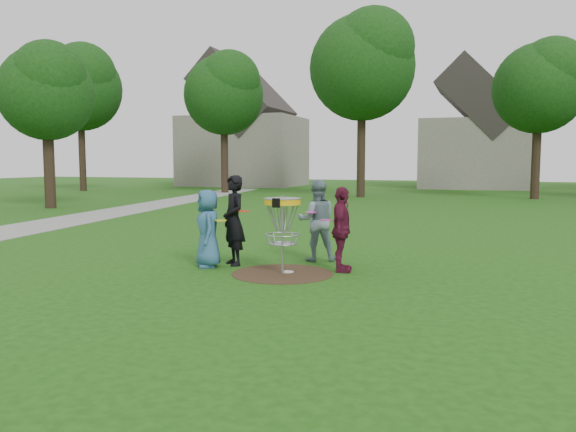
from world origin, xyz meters
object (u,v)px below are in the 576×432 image
(player_grey, at_px, (317,220))
(disc_golf_basket, at_px, (282,216))
(player_black, at_px, (234,220))
(player_maroon, at_px, (341,229))
(player_blue, at_px, (208,228))

(player_grey, xyz_separation_m, disc_golf_basket, (-0.21, -1.46, 0.21))
(player_black, bearing_deg, player_maroon, 45.52)
(player_blue, relative_size, player_black, 0.85)
(player_grey, bearing_deg, player_blue, 16.12)
(player_maroon, distance_m, disc_golf_basket, 1.10)
(player_blue, xyz_separation_m, player_maroon, (2.47, 0.36, 0.04))
(player_blue, xyz_separation_m, player_black, (0.37, 0.34, 0.13))
(disc_golf_basket, bearing_deg, player_grey, 81.98)
(player_grey, bearing_deg, disc_golf_basket, 61.36)
(player_blue, height_order, player_black, player_black)
(player_blue, height_order, player_grey, player_grey)
(player_blue, bearing_deg, disc_golf_basket, 50.07)
(player_black, height_order, disc_golf_basket, player_black)
(player_black, bearing_deg, player_blue, -92.52)
(player_grey, height_order, disc_golf_basket, player_grey)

